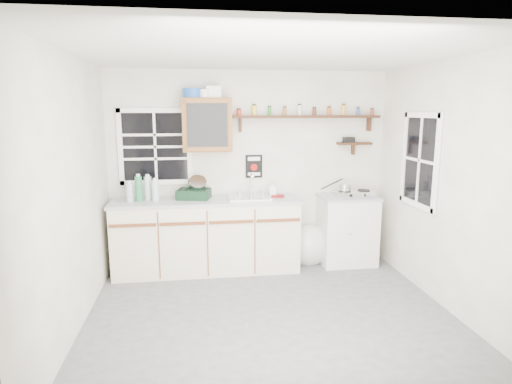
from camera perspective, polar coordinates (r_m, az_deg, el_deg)
room at (r=4.04m, az=2.02°, el=0.12°), size 3.64×3.24×2.54m
main_cabinet at (r=5.43m, az=-6.55°, el=-5.70°), size 2.31×0.63×0.92m
right_cabinet at (r=5.79m, az=11.98°, el=-4.87°), size 0.73×0.57×0.91m
sink at (r=5.36m, az=-0.91°, el=-0.67°), size 0.52×0.44×0.29m
upper_cabinet at (r=5.35m, az=-6.53°, el=8.90°), size 0.60×0.32×0.65m
upper_cabinet_clutter at (r=5.35m, az=-7.35°, el=12.99°), size 0.46×0.24×0.14m
spice_shelf at (r=5.60m, az=6.68°, el=10.02°), size 1.91×0.18×0.35m
secondary_shelf at (r=5.82m, az=12.75°, el=6.40°), size 0.45×0.16×0.24m
warning_sign at (r=5.59m, az=-0.28°, el=3.44°), size 0.22×0.02×0.30m
window_back at (r=5.53m, az=-13.29°, el=5.89°), size 0.93×0.03×0.98m
window_right at (r=5.13m, az=21.02°, el=3.96°), size 0.03×0.78×1.08m
water_bottles at (r=5.33m, az=-14.74°, el=0.33°), size 0.39×0.17×0.33m
dish_rack at (r=5.36m, az=-8.14°, el=0.13°), size 0.45×0.38×0.29m
soap_bottle at (r=5.46m, az=2.27°, el=0.45°), size 0.10×0.10×0.19m
rag at (r=5.42m, az=2.93°, el=-0.55°), size 0.19×0.17×0.02m
hotplate at (r=5.68m, az=12.95°, el=-0.14°), size 0.54×0.32×0.08m
saucepan at (r=5.63m, az=11.67°, el=0.61°), size 0.37×0.16×0.16m
trash_bag at (r=5.78m, az=7.04°, el=-7.05°), size 0.48×0.43×0.55m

